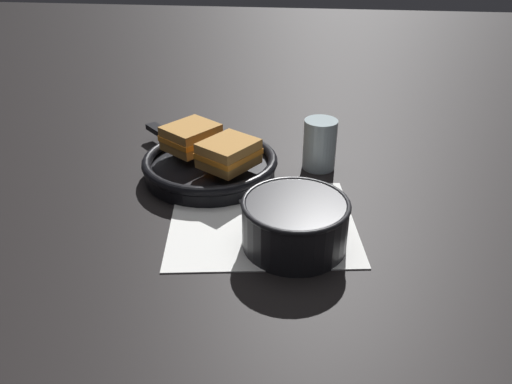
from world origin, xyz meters
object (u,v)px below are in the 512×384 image
spoon (280,220)px  sandwich_near_right (229,153)px  sandwich_near_left (191,137)px  soup_bowl (295,221)px  skillet (210,165)px  drinking_glass (320,144)px

spoon → sandwich_near_right: 0.17m
spoon → sandwich_near_left: 0.27m
soup_bowl → sandwich_near_right: bearing=126.2°
soup_bowl → skillet: soup_bowl is taller
sandwich_near_right → drinking_glass: (0.16, 0.09, -0.02)m
soup_bowl → drinking_glass: drinking_glass is taller
sandwich_near_left → drinking_glass: drinking_glass is taller
sandwich_near_right → drinking_glass: bearing=30.0°
soup_bowl → spoon: bearing=115.4°
soup_bowl → skillet: 0.27m
sandwich_near_left → drinking_glass: 0.25m
spoon → soup_bowl: bearing=-27.1°
drinking_glass → skillet: bearing=-163.8°
soup_bowl → sandwich_near_left: sandwich_near_left is taller
sandwich_near_left → skillet: bearing=-37.3°
soup_bowl → sandwich_near_right: sandwich_near_right is taller
spoon → sandwich_near_right: (-0.10, 0.12, 0.06)m
skillet → sandwich_near_left: bearing=142.7°
skillet → sandwich_near_right: bearing=-37.9°
spoon → drinking_glass: (0.06, 0.22, 0.04)m
drinking_glass → spoon: bearing=-105.5°
sandwich_near_left → sandwich_near_right: same height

